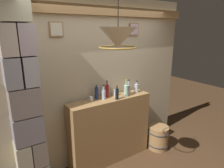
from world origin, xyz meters
name	(u,v)px	position (x,y,z in m)	size (l,w,h in m)	color
panelled_rear_partition	(102,77)	(0.00, 1.10, 1.42)	(3.37, 0.15, 2.70)	beige
stone_pillar	(24,102)	(-1.27, 0.93, 1.30)	(0.38, 0.37, 2.63)	#A29F9C
bar_shelf_unit	(110,129)	(0.00, 0.86, 0.56)	(1.43, 0.33, 1.12)	#9E7547
liquor_bottle_gin	(136,88)	(0.56, 0.87, 1.20)	(0.07, 0.07, 0.21)	silver
liquor_bottle_sherry	(126,90)	(0.27, 0.80, 1.22)	(0.07, 0.07, 0.28)	#AFD7BC
liquor_bottle_mezcal	(96,93)	(-0.20, 0.95, 1.22)	(0.06, 0.06, 0.24)	navy
liquor_bottle_scotch	(107,91)	(-0.01, 0.95, 1.23)	(0.06, 0.06, 0.28)	#A52024
liquor_bottle_rum	(117,94)	(0.06, 0.75, 1.21)	(0.05, 0.05, 0.23)	black
liquor_bottle_rye	(103,94)	(-0.11, 0.89, 1.20)	(0.07, 0.07, 0.23)	silver
liquor_bottle_whiskey	(128,89)	(0.36, 0.85, 1.21)	(0.08, 0.08, 0.26)	#B8BAC0
glass_tumbler_rocks	(91,99)	(-0.32, 0.91, 1.16)	(0.06, 0.06, 0.07)	silver
glass_tumbler_highball	(115,92)	(0.15, 0.93, 1.17)	(0.07, 0.07, 0.10)	silver
pendant_lamp	(118,38)	(-0.39, 0.11, 2.10)	(0.42, 0.42, 0.58)	#EFE5C6
wooden_barrel	(158,137)	(0.94, 0.63, 0.22)	(0.40, 0.40, 0.44)	#9E7547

